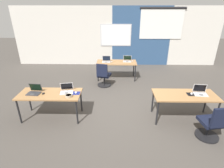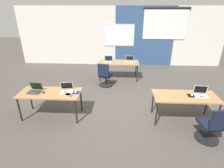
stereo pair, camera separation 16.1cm
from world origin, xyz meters
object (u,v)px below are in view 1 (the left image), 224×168
Objects in this scene: desk_near_left at (50,95)px; mouse_far_left at (112,62)px; chair_far_left at (104,77)px; mouse_far_right at (133,61)px; laptop_near_left_inner at (67,90)px; laptop_far_left at (106,61)px; chair_near_right_end at (212,125)px; mouse_near_left_end at (43,93)px; laptop_near_left_end at (34,91)px; mouse_near_left_inner at (76,92)px; laptop_far_right at (127,60)px; mouse_near_right_end at (192,94)px; laptop_near_right_end at (200,92)px; snack_bowl at (69,96)px; desk_far_center at (117,63)px; desk_near_right at (185,97)px.

mouse_far_left is at bearing 60.49° from desk_near_left.
chair_far_left is 9.06× the size of mouse_far_right.
laptop_far_left is at bearing 62.15° from laptop_near_left_inner.
chair_near_right_end is 4.10m from mouse_near_left_end.
laptop_far_left is 0.93× the size of laptop_near_left_end.
laptop_near_left_end reaches higher than mouse_near_left_inner.
laptop_far_right is (-1.68, 3.69, 0.39)m from chair_near_right_end.
desk_near_left is 3.66m from mouse_near_right_end.
mouse_near_left_inner is at bearing 5.60° from laptop_near_left_end.
desk_near_left is 3.63m from laptop_far_right.
laptop_far_left is 0.85m from laptop_far_right.
mouse_far_right is 0.92× the size of mouse_near_left_inner.
laptop_near_right_end is (2.33, -2.71, 0.03)m from mouse_far_left.
chair_near_right_end is (2.53, -3.60, -0.39)m from laptop_far_left.
laptop_far_left is 0.89× the size of laptop_near_left_inner.
laptop_near_left_inner is 0.30m from snack_bowl.
mouse_near_left_end is (-1.71, -2.80, 0.00)m from mouse_far_left.
mouse_far_right is at bearing 124.07° from laptop_near_right_end.
laptop_near_left_end reaches higher than laptop_near_left_inner.
chair_far_left is at bearing -111.81° from mouse_far_left.
laptop_near_right_end reaches higher than mouse_far_right.
desk_near_left is 4.48× the size of laptop_near_right_end.
desk_far_center is 3.38m from mouse_near_right_end.
laptop_far_left reaches higher than mouse_near_left_inner.
mouse_near_left_end is at bearing -172.51° from laptop_near_right_end.
laptop_near_right_end reaches higher than snack_bowl.
laptop_far_right is 3.49m from snack_bowl.
laptop_near_left_end reaches higher than laptop_far_right.
desk_near_right is 2.82m from mouse_near_left_inner.
desk_near_left is 4.28× the size of laptop_near_left_inner.
laptop_far_right is 3.87m from laptop_near_left_end.
laptop_near_left_inner is (-3.44, 0.89, 0.39)m from chair_near_right_end.
mouse_far_right is 0.96× the size of mouse_near_left_end.
laptop_far_right is 3.25m from mouse_near_left_inner.
laptop_far_right is at bearing 53.36° from laptop_near_left_end.
laptop_near_right_end is at bearing -49.32° from mouse_far_left.
mouse_far_left is 0.64m from laptop_far_right.
desk_far_center is 0.43m from laptop_far_left.
mouse_far_right is (-1.26, 2.85, -0.00)m from mouse_near_right_end.
chair_near_right_end is at bearing -59.58° from desk_far_center.
mouse_far_left is 0.96× the size of mouse_near_right_end.
mouse_far_right reaches higher than desk_near_right.
desk_far_center is 0.66m from mouse_far_right.
mouse_far_left is at bearing 125.09° from desk_near_right.
laptop_near_left_inner is at bearing -174.42° from laptop_near_right_end.
mouse_far_left is at bearing -10.14° from laptop_far_left.
chair_near_right_end is (3.86, -0.80, -0.28)m from desk_near_left.
snack_bowl reaches higher than mouse_far_left.
desk_near_left is at bearing -122.01° from desk_far_center.
desk_near_left is 0.58m from snack_bowl.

